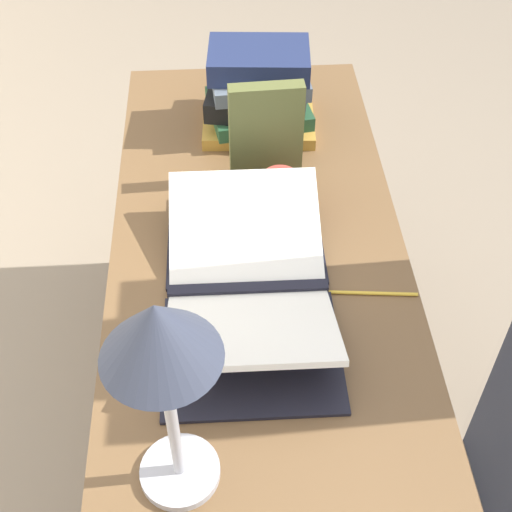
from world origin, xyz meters
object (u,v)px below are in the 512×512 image
object	(u,v)px
book_stack_tall	(259,92)
book_standing_upright	(266,135)
pencil	(373,293)
open_book	(248,282)
reading_lamp	(161,350)
coffee_mug	(281,193)

from	to	relation	value
book_stack_tall	book_standing_upright	bearing A→B (deg)	-179.39
book_stack_tall	pencil	bearing A→B (deg)	-162.03
open_book	reading_lamp	bearing A→B (deg)	161.58
reading_lamp	book_standing_upright	bearing A→B (deg)	-14.50
reading_lamp	pencil	size ratio (longest dim) A/B	2.36
book_standing_upright	pencil	distance (m)	0.42
book_stack_tall	pencil	world-z (taller)	book_stack_tall
book_standing_upright	open_book	bearing A→B (deg)	167.40
reading_lamp	pencil	distance (m)	0.60
open_book	book_standing_upright	bearing A→B (deg)	-9.17
book_stack_tall	open_book	bearing A→B (deg)	174.24
pencil	reading_lamp	bearing A→B (deg)	133.82
reading_lamp	open_book	bearing A→B (deg)	-18.85
open_book	pencil	size ratio (longest dim) A/B	3.25
open_book	book_standing_upright	world-z (taller)	book_standing_upright
book_stack_tall	reading_lamp	bearing A→B (deg)	168.83
open_book	coffee_mug	world-z (taller)	open_book
reading_lamp	book_stack_tall	bearing A→B (deg)	-11.17
coffee_mug	pencil	bearing A→B (deg)	-148.64
open_book	book_standing_upright	distance (m)	0.36
pencil	open_book	bearing A→B (deg)	85.70
open_book	coffee_mug	xyz separation A→B (m)	(0.24, -0.08, 0.01)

